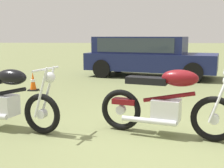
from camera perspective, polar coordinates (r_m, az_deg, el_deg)
ground_plane at (r=4.37m, az=9.33°, el=-10.26°), size 120.00×120.00×0.00m
motorcycle_black at (r=4.91m, az=-20.22°, el=-2.68°), size 2.00×0.90×1.02m
motorcycle_maroon at (r=4.36m, az=10.53°, el=-3.61°), size 1.95×0.89×1.02m
car_navy at (r=10.69m, az=6.57°, el=5.89°), size 4.83×3.02×1.43m
traffic_cone at (r=8.20m, az=-15.02°, el=0.33°), size 0.25×0.25×0.49m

